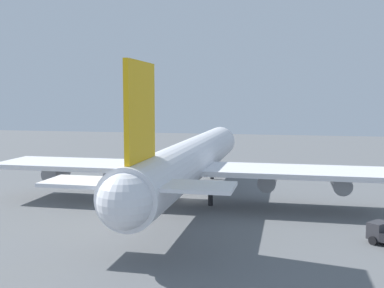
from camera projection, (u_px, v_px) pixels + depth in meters
ground_plane at (192, 200)px, 69.31m from camera, size 251.01×251.01×0.00m
cargo_airplane at (192, 160)px, 68.37m from camera, size 62.75×57.92×19.00m
safety_cone_nose at (220, 169)px, 96.72m from camera, size 0.50×0.50×0.71m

